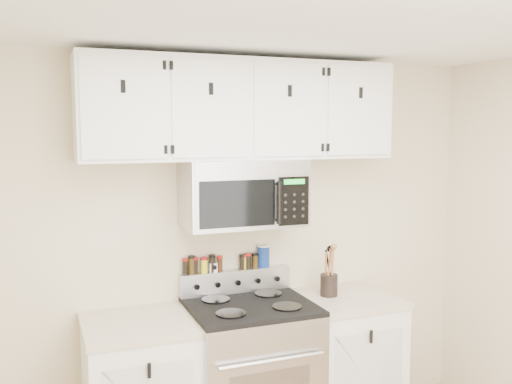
% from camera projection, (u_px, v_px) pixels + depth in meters
% --- Properties ---
extents(back_wall, '(3.50, 0.01, 2.50)m').
position_uv_depth(back_wall, '(234.00, 247.00, 3.80)').
color(back_wall, beige).
rests_on(back_wall, floor).
extents(range, '(0.76, 0.65, 1.10)m').
position_uv_depth(range, '(251.00, 375.00, 3.59)').
color(range, '#B7B7BA').
rests_on(range, floor).
extents(base_cabinet_right, '(0.64, 0.62, 0.92)m').
position_uv_depth(base_cabinet_right, '(344.00, 362.00, 3.86)').
color(base_cabinet_right, white).
rests_on(base_cabinet_right, floor).
extents(microwave, '(0.76, 0.44, 0.42)m').
position_uv_depth(microwave, '(243.00, 193.00, 3.58)').
color(microwave, '#9E9EA3').
rests_on(microwave, back_wall).
extents(upper_cabinets, '(2.00, 0.35, 0.62)m').
position_uv_depth(upper_cabinets, '(242.00, 110.00, 3.55)').
color(upper_cabinets, white).
rests_on(upper_cabinets, back_wall).
extents(utensil_crock, '(0.12, 0.12, 0.34)m').
position_uv_depth(utensil_crock, '(329.00, 283.00, 3.81)').
color(utensil_crock, black).
rests_on(utensil_crock, base_cabinet_right).
extents(kitchen_timer, '(0.06, 0.05, 0.06)m').
position_uv_depth(kitchen_timer, '(213.00, 267.00, 3.73)').
color(kitchen_timer, white).
rests_on(kitchen_timer, range).
extents(salt_canister, '(0.08, 0.08, 0.15)m').
position_uv_depth(salt_canister, '(263.00, 256.00, 3.85)').
color(salt_canister, navy).
rests_on(salt_canister, range).
extents(spice_jar_0, '(0.04, 0.04, 0.11)m').
position_uv_depth(spice_jar_0, '(185.00, 266.00, 3.66)').
color(spice_jar_0, black).
rests_on(spice_jar_0, range).
extents(spice_jar_1, '(0.05, 0.05, 0.12)m').
position_uv_depth(spice_jar_1, '(192.00, 265.00, 3.67)').
color(spice_jar_1, '#3F2D0F').
rests_on(spice_jar_1, range).
extents(spice_jar_2, '(0.05, 0.05, 0.11)m').
position_uv_depth(spice_jar_2, '(195.00, 265.00, 3.68)').
color(spice_jar_2, black).
rests_on(spice_jar_2, range).
extents(spice_jar_3, '(0.05, 0.05, 0.10)m').
position_uv_depth(spice_jar_3, '(204.00, 265.00, 3.70)').
color(spice_jar_3, yellow).
rests_on(spice_jar_3, range).
extents(spice_jar_4, '(0.04, 0.04, 0.11)m').
position_uv_depth(spice_jar_4, '(212.00, 263.00, 3.72)').
color(spice_jar_4, black).
rests_on(spice_jar_4, range).
extents(spice_jar_5, '(0.04, 0.04, 0.10)m').
position_uv_depth(spice_jar_5, '(220.00, 263.00, 3.74)').
color(spice_jar_5, '#3E1E0F').
rests_on(spice_jar_5, range).
extents(spice_jar_6, '(0.04, 0.04, 0.10)m').
position_uv_depth(spice_jar_6, '(243.00, 262.00, 3.80)').
color(spice_jar_6, black).
rests_on(spice_jar_6, range).
extents(spice_jar_7, '(0.04, 0.04, 0.10)m').
position_uv_depth(spice_jar_7, '(243.00, 262.00, 3.80)').
color(spice_jar_7, gold).
rests_on(spice_jar_7, range).
extents(spice_jar_8, '(0.05, 0.05, 0.11)m').
position_uv_depth(spice_jar_8, '(248.00, 261.00, 3.81)').
color(spice_jar_8, black).
rests_on(spice_jar_8, range).
extents(spice_jar_9, '(0.04, 0.04, 0.10)m').
position_uv_depth(spice_jar_9, '(255.00, 260.00, 3.83)').
color(spice_jar_9, '#453010').
rests_on(spice_jar_9, range).
extents(spice_jar_10, '(0.04, 0.04, 0.09)m').
position_uv_depth(spice_jar_10, '(264.00, 260.00, 3.85)').
color(spice_jar_10, gold).
rests_on(spice_jar_10, range).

